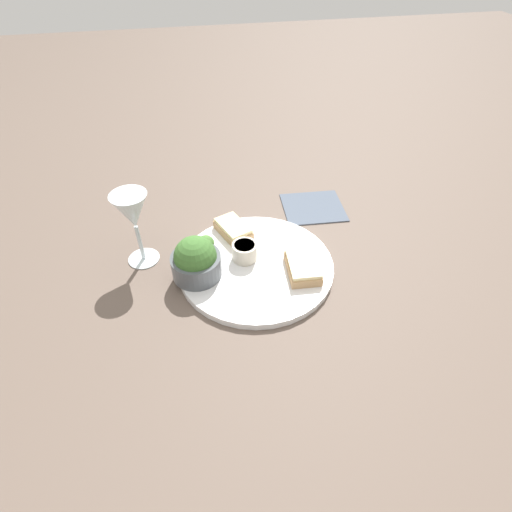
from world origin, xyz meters
The scene contains 9 objects.
ground_plane centered at (0.00, 0.00, 0.00)m, with size 4.00×4.00×0.00m, color brown.
dinner_plate centered at (0.00, 0.00, 0.01)m, with size 0.31×0.31×0.01m.
salad_bowl centered at (0.01, -0.12, 0.05)m, with size 0.10×0.10×0.09m.
sauce_ramekin centered at (-0.02, -0.02, 0.03)m, with size 0.05×0.05×0.04m.
cheese_toast_near centered at (0.04, 0.09, 0.03)m, with size 0.09×0.07×0.03m.
cheese_toast_far centered at (-0.10, -0.03, 0.03)m, with size 0.10×0.08×0.03m.
wine_glass centered at (-0.07, -0.22, 0.12)m, with size 0.07×0.07×0.16m.
garnish centered at (-0.06, -0.09, 0.03)m, with size 0.04×0.04×0.04m.
napkin centered at (-0.18, 0.18, 0.00)m, with size 0.14×0.15×0.01m.
Camera 1 is at (0.57, -0.11, 0.57)m, focal length 28.00 mm.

